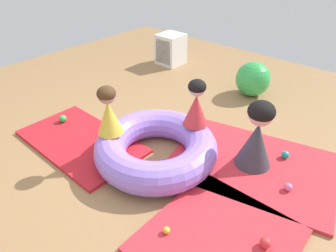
{
  "coord_description": "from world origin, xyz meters",
  "views": [
    {
      "loc": [
        1.91,
        -1.85,
        2.18
      ],
      "look_at": [
        0.05,
        0.27,
        0.36
      ],
      "focal_mm": 32.63,
      "sensor_mm": 36.0,
      "label": 1
    }
  ],
  "objects_px": {
    "child_in_yellow": "(108,111)",
    "adult_seated": "(257,135)",
    "play_ball_yellow": "(166,230)",
    "play_ball_green": "(63,119)",
    "storage_cube": "(170,49)",
    "child_in_red": "(196,103)",
    "play_ball_teal": "(285,155)",
    "exercise_ball_large": "(253,79)",
    "inflatable_cushion": "(156,148)",
    "play_ball_pink": "(288,187)",
    "play_ball_red": "(265,243)"
  },
  "relations": [
    {
      "from": "play_ball_yellow",
      "to": "play_ball_pink",
      "type": "xyz_separation_m",
      "value": [
        0.56,
        1.15,
        0.01
      ]
    },
    {
      "from": "child_in_red",
      "to": "play_ball_yellow",
      "type": "distance_m",
      "value": 1.37
    },
    {
      "from": "adult_seated",
      "to": "play_ball_pink",
      "type": "height_order",
      "value": "adult_seated"
    },
    {
      "from": "play_ball_green",
      "to": "child_in_yellow",
      "type": "bearing_deg",
      "value": -0.66
    },
    {
      "from": "child_in_yellow",
      "to": "play_ball_teal",
      "type": "height_order",
      "value": "child_in_yellow"
    },
    {
      "from": "inflatable_cushion",
      "to": "play_ball_teal",
      "type": "xyz_separation_m",
      "value": [
        1.08,
        0.94,
        -0.09
      ]
    },
    {
      "from": "play_ball_yellow",
      "to": "storage_cube",
      "type": "distance_m",
      "value": 3.93
    },
    {
      "from": "play_ball_green",
      "to": "child_in_red",
      "type": "bearing_deg",
      "value": 23.84
    },
    {
      "from": "inflatable_cushion",
      "to": "adult_seated",
      "type": "xyz_separation_m",
      "value": [
        0.85,
        0.61,
        0.23
      ]
    },
    {
      "from": "child_in_red",
      "to": "child_in_yellow",
      "type": "xyz_separation_m",
      "value": [
        -0.58,
        -0.73,
        0.0
      ]
    },
    {
      "from": "child_in_red",
      "to": "play_ball_yellow",
      "type": "xyz_separation_m",
      "value": [
        0.57,
        -1.13,
        -0.54
      ]
    },
    {
      "from": "play_ball_red",
      "to": "play_ball_green",
      "type": "distance_m",
      "value": 2.86
    },
    {
      "from": "adult_seated",
      "to": "play_ball_green",
      "type": "distance_m",
      "value": 2.47
    },
    {
      "from": "child_in_yellow",
      "to": "adult_seated",
      "type": "distance_m",
      "value": 1.55
    },
    {
      "from": "child_in_red",
      "to": "play_ball_green",
      "type": "xyz_separation_m",
      "value": [
        -1.62,
        -0.71,
        -0.52
      ]
    },
    {
      "from": "child_in_red",
      "to": "inflatable_cushion",
      "type": "bearing_deg",
      "value": 170.22
    },
    {
      "from": "play_ball_teal",
      "to": "exercise_ball_large",
      "type": "height_order",
      "value": "exercise_ball_large"
    },
    {
      "from": "inflatable_cushion",
      "to": "adult_seated",
      "type": "relative_size",
      "value": 1.78
    },
    {
      "from": "inflatable_cushion",
      "to": "play_ball_green",
      "type": "distance_m",
      "value": 1.46
    },
    {
      "from": "play_ball_teal",
      "to": "play_ball_pink",
      "type": "bearing_deg",
      "value": -63.45
    },
    {
      "from": "play_ball_green",
      "to": "storage_cube",
      "type": "xyz_separation_m",
      "value": [
        -0.37,
        2.57,
        0.19
      ]
    },
    {
      "from": "play_ball_green",
      "to": "play_ball_teal",
      "type": "bearing_deg",
      "value": 25.6
    },
    {
      "from": "play_ball_green",
      "to": "play_ball_yellow",
      "type": "bearing_deg",
      "value": -10.66
    },
    {
      "from": "adult_seated",
      "to": "exercise_ball_large",
      "type": "bearing_deg",
      "value": 13.01
    },
    {
      "from": "play_ball_red",
      "to": "play_ball_pink",
      "type": "relative_size",
      "value": 1.16
    },
    {
      "from": "play_ball_yellow",
      "to": "play_ball_green",
      "type": "relative_size",
      "value": 0.63
    },
    {
      "from": "play_ball_pink",
      "to": "play_ball_teal",
      "type": "bearing_deg",
      "value": 116.55
    },
    {
      "from": "play_ball_pink",
      "to": "exercise_ball_large",
      "type": "bearing_deg",
      "value": 127.86
    },
    {
      "from": "child_in_yellow",
      "to": "child_in_red",
      "type": "bearing_deg",
      "value": 126.58
    },
    {
      "from": "play_ball_yellow",
      "to": "inflatable_cushion",
      "type": "bearing_deg",
      "value": 138.0
    },
    {
      "from": "child_in_red",
      "to": "play_ball_yellow",
      "type": "bearing_deg",
      "value": -140.37
    },
    {
      "from": "adult_seated",
      "to": "exercise_ball_large",
      "type": "xyz_separation_m",
      "value": [
        -0.84,
        1.54,
        -0.15
      ]
    },
    {
      "from": "child_in_red",
      "to": "play_ball_red",
      "type": "height_order",
      "value": "child_in_red"
    },
    {
      "from": "play_ball_teal",
      "to": "child_in_yellow",
      "type": "bearing_deg",
      "value": -140.55
    },
    {
      "from": "exercise_ball_large",
      "to": "play_ball_teal",
      "type": "bearing_deg",
      "value": -48.56
    },
    {
      "from": "play_ball_yellow",
      "to": "exercise_ball_large",
      "type": "height_order",
      "value": "exercise_ball_large"
    },
    {
      "from": "inflatable_cushion",
      "to": "play_ball_red",
      "type": "relative_size",
      "value": 14.74
    },
    {
      "from": "child_in_yellow",
      "to": "adult_seated",
      "type": "bearing_deg",
      "value": 110.94
    },
    {
      "from": "storage_cube",
      "to": "inflatable_cushion",
      "type": "bearing_deg",
      "value": -52.03
    },
    {
      "from": "child_in_yellow",
      "to": "adult_seated",
      "type": "relative_size",
      "value": 0.71
    },
    {
      "from": "play_ball_yellow",
      "to": "play_ball_green",
      "type": "distance_m",
      "value": 2.22
    },
    {
      "from": "adult_seated",
      "to": "play_ball_red",
      "type": "distance_m",
      "value": 1.1
    },
    {
      "from": "child_in_yellow",
      "to": "exercise_ball_large",
      "type": "xyz_separation_m",
      "value": [
        0.4,
        2.43,
        -0.35
      ]
    },
    {
      "from": "play_ball_teal",
      "to": "play_ball_green",
      "type": "distance_m",
      "value": 2.79
    },
    {
      "from": "play_ball_teal",
      "to": "play_ball_green",
      "type": "relative_size",
      "value": 0.86
    },
    {
      "from": "inflatable_cushion",
      "to": "adult_seated",
      "type": "distance_m",
      "value": 1.07
    },
    {
      "from": "child_in_red",
      "to": "storage_cube",
      "type": "relative_size",
      "value": 0.96
    },
    {
      "from": "storage_cube",
      "to": "adult_seated",
      "type": "bearing_deg",
      "value": -32.53
    },
    {
      "from": "adult_seated",
      "to": "play_ball_yellow",
      "type": "xyz_separation_m",
      "value": [
        -0.1,
        -1.29,
        -0.34
      ]
    },
    {
      "from": "play_ball_yellow",
      "to": "exercise_ball_large",
      "type": "xyz_separation_m",
      "value": [
        -0.75,
        2.83,
        0.19
      ]
    }
  ]
}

